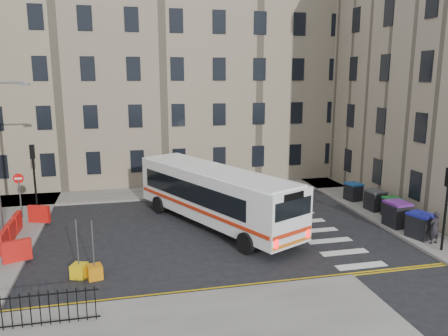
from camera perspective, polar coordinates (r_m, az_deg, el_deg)
name	(u,v)px	position (r m, az deg, el deg)	size (l,w,h in m)	color
ground	(242,229)	(24.98, 2.38, -7.92)	(120.00, 120.00, 0.00)	black
pavement_north	(131,194)	(32.37, -12.04, -3.40)	(36.00, 3.20, 0.15)	slate
pavement_east	(351,199)	(31.83, 16.29, -3.89)	(2.40, 26.00, 0.15)	slate
terrace_north	(113,74)	(38.17, -14.34, 11.76)	(38.30, 10.80, 17.20)	gray
traffic_light_east	(447,196)	(23.36, 27.13, -3.30)	(0.28, 0.22, 4.10)	black
traffic_light_nw	(33,166)	(30.25, -23.62, 0.22)	(0.28, 0.22, 4.10)	black
no_entry_north	(19,186)	(28.60, -25.19, -2.17)	(0.60, 0.08, 3.00)	#595B5E
roadworks_barriers	(18,231)	(25.08, -25.31, -7.45)	(1.66, 6.26, 1.00)	red
bus	(215,194)	(24.96, -1.22, -3.38)	(7.67, 11.99, 3.27)	white
wheelie_bin_a	(420,225)	(25.23, 24.25, -6.84)	(1.37, 1.46, 1.32)	black
wheelie_bin_b	(397,214)	(26.58, 21.63, -5.59)	(1.22, 1.37, 1.41)	black
wheelie_bin_c	(392,207)	(28.19, 21.11, -4.81)	(1.00, 1.13, 1.19)	black
wheelie_bin_d	(375,200)	(29.29, 19.13, -3.97)	(1.09, 1.23, 1.27)	black
wheelie_bin_e	(353,192)	(31.16, 16.53, -2.96)	(1.08, 1.20, 1.17)	black
pedestrian	(435,228)	(24.60, 25.80, -7.02)	(0.61, 0.40, 1.68)	black
bollard_yellow	(79,271)	(20.17, -18.38, -12.62)	(0.60, 0.60, 0.60)	gold
bollard_chevron	(95,272)	(19.86, -16.53, -12.89)	(0.60, 0.60, 0.60)	#C3750B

